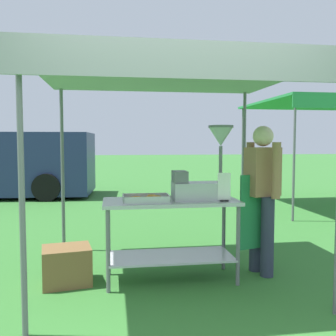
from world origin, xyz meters
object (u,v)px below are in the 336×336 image
Objects in this scene: donut_cart at (171,222)px; donut_fryer at (204,174)px; supply_crate at (67,265)px; vendor at (262,191)px; menu_sign at (224,189)px; stall_canopy at (169,78)px; donut_tray at (147,199)px; neighbour_tent at (331,105)px.

donut_fryer reaches higher than donut_cart.
supply_crate is at bearing 177.08° from donut_fryer.
menu_sign is at bearing -155.48° from vendor.
donut_cart is at bearing -2.56° from supply_crate.
menu_sign is 0.54m from vendor.
stall_canopy is 2.18m from supply_crate.
vendor is at bearing 0.06° from supply_crate.
donut_tray is 6.12m from neighbour_tent.
vendor reaches higher than menu_sign.
donut_tray is 1.60× the size of menu_sign.
donut_tray is 0.60× the size of donut_fryer.
donut_fryer is at bearing -19.43° from stall_canopy.
donut_tray is (-0.26, -0.21, -1.23)m from stall_canopy.
vendor is 0.51× the size of neighbour_tent.
vendor is (0.49, 0.22, -0.06)m from menu_sign.
donut_fryer is (0.60, 0.08, 0.24)m from donut_tray.
vendor reaches higher than supply_crate.
neighbour_tent is (3.14, 3.86, 1.35)m from vendor.
neighbour_tent is at bearing 42.57° from stall_canopy.
donut_tray is at bearing -141.44° from stall_canopy.
donut_cart is 2.59× the size of supply_crate.
donut_fryer is 0.48× the size of vendor.
donut_tray is 0.14× the size of neighbour_tent.
neighbour_tent is (4.40, 4.01, 1.39)m from donut_tray.
stall_canopy reaches higher than vendor.
vendor is at bearing 2.84° from donut_cart.
neighbour_tent is at bearing 43.30° from donut_cart.
donut_fryer is at bearing -4.00° from donut_cart.
neighbour_tent is at bearing 48.33° from menu_sign.
donut_fryer is at bearing 7.83° from donut_tray.
neighbour_tent is (5.21, 3.86, 2.07)m from supply_crate.
vendor is 2.18m from supply_crate.
supply_crate is at bearing 169.10° from donut_tray.
supply_crate is (-1.41, 0.07, -0.92)m from donut_fryer.
stall_canopy is 3.50× the size of donut_fryer.
menu_sign reaches higher than donut_cart.
stall_canopy is at bearing 160.57° from donut_fryer.
donut_cart is 0.38m from donut_tray.
donut_fryer reaches higher than menu_sign.
donut_fryer is 0.69m from vendor.
donut_fryer is 5.59m from neighbour_tent.
donut_tray is at bearing -10.90° from supply_crate.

